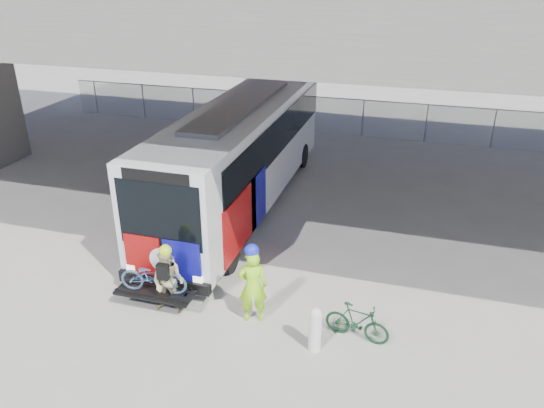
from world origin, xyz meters
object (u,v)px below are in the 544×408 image
at_px(bus, 242,148).
at_px(cyclist_hivis, 253,284).
at_px(cyclist_tan, 168,281).
at_px(bike_parked, 357,322).
at_px(bollard, 315,327).

bearing_deg(bus, cyclist_hivis, -68.47).
distance_m(bus, cyclist_hivis, 6.89).
xyz_separation_m(bus, cyclist_hivis, (2.50, -6.33, -1.10)).
bearing_deg(cyclist_tan, cyclist_hivis, 4.44).
bearing_deg(cyclist_hivis, bike_parked, 160.62).
distance_m(bus, bike_parked, 8.24).
relative_size(bus, bollard, 11.63).
bearing_deg(bike_parked, cyclist_hivis, 99.69).
relative_size(cyclist_tan, bike_parked, 1.23).
height_order(cyclist_hivis, bike_parked, cyclist_hivis).
xyz_separation_m(bollard, cyclist_hivis, (-1.68, 0.64, 0.42)).
bearing_deg(cyclist_tan, bus, 90.45).
distance_m(bollard, cyclist_tan, 3.79).
bearing_deg(bus, bollard, -59.08).
bearing_deg(bus, bike_parked, -51.56).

